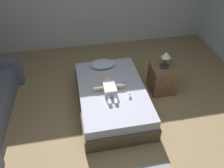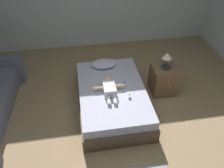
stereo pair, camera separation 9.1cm
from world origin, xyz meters
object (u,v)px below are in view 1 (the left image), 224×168
(baby, at_px, (109,88))
(toothbrush, at_px, (124,83))
(nightstand, at_px, (162,78))
(baby_bottle, at_px, (130,95))
(pillow, at_px, (103,64))
(bed, at_px, (112,98))
(lamp, at_px, (166,57))

(baby, xyz_separation_m, toothbrush, (0.29, 0.15, -0.06))
(nightstand, height_order, baby_bottle, nightstand)
(baby, height_order, baby_bottle, baby)
(pillow, xyz_separation_m, baby_bottle, (0.29, -0.92, -0.03))
(bed, distance_m, lamp, 1.20)
(toothbrush, bearing_deg, bed, -155.99)
(bed, distance_m, pillow, 0.73)
(toothbrush, relative_size, baby_bottle, 1.31)
(bed, distance_m, toothbrush, 0.34)
(pillow, height_order, baby_bottle, pillow)
(bed, distance_m, baby, 0.30)
(nightstand, bearing_deg, lamp, 90.00)
(bed, bearing_deg, pillow, 94.16)
(baby, relative_size, lamp, 2.07)
(nightstand, bearing_deg, bed, -164.67)
(toothbrush, distance_m, baby_bottle, 0.35)
(pillow, distance_m, toothbrush, 0.64)
(pillow, bearing_deg, toothbrush, -63.87)
(pillow, relative_size, baby_bottle, 4.49)
(pillow, xyz_separation_m, toothbrush, (0.28, -0.57, -0.05))
(toothbrush, height_order, lamp, lamp)
(nightstand, height_order, lamp, lamp)
(pillow, relative_size, toothbrush, 3.44)
(pillow, xyz_separation_m, baby, (-0.01, -0.72, 0.01))
(toothbrush, xyz_separation_m, lamp, (0.80, 0.18, 0.32))
(nightstand, xyz_separation_m, lamp, (0.00, 0.00, 0.49))
(baby, bearing_deg, pillow, 89.32)
(lamp, relative_size, baby_bottle, 2.84)
(baby_bottle, bearing_deg, pillow, 107.68)
(pillow, relative_size, nightstand, 0.88)
(toothbrush, distance_m, nightstand, 0.84)
(bed, relative_size, lamp, 5.95)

